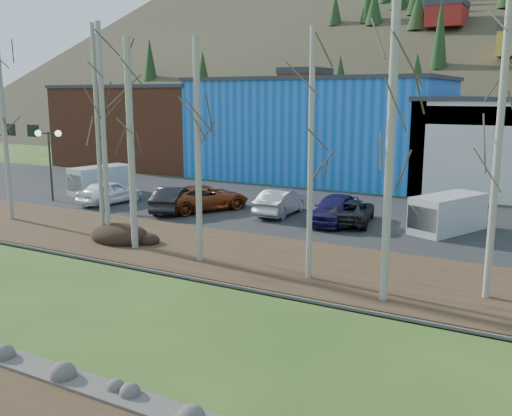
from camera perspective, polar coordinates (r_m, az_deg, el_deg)
The scene contains 26 objects.
near_bank_rocks at distance 17.18m, azimuth -23.95°, elevation -13.57°, with size 80.00×0.80×0.50m, color #47423D, non-canonical shape.
river at distance 19.65m, azimuth -14.28°, elevation -9.75°, with size 80.00×8.00×0.90m, color black, non-canonical shape.
far_bank_rocks at distance 22.60m, azimuth -7.10°, elevation -6.67°, with size 80.00×0.80×0.46m, color #47423D, non-canonical shape.
far_bank at distance 25.11m, azimuth -2.77°, elevation -4.58°, with size 80.00×7.00×0.15m, color #382616.
parking_lot at distance 34.21m, azimuth 6.57°, elevation -0.36°, with size 80.00×14.00×0.14m, color black.
building_brick at distance 58.20m, azimuth -10.19°, elevation 8.14°, with size 16.32×12.24×7.80m.
building_blue at distance 48.82m, azimuth 6.55°, elevation 7.96°, with size 20.40×12.24×8.30m.
hillside at distance 91.48m, azimuth 21.99°, elevation 17.15°, with size 160.00×72.00×35.00m, color #31291C, non-canonical shape.
dirt_mound at distance 27.67m, azimuth -13.46°, elevation -2.58°, with size 3.07×2.17×0.60m, color black.
birch_0 at distance 33.86m, azimuth -23.89°, elevation 7.48°, with size 0.26×0.26×10.19m.
birch_1 at distance 27.42m, azimuth -15.53°, elevation 7.07°, with size 0.20×0.20×9.92m.
birch_2 at distance 25.61m, azimuth -12.41°, elevation 6.13°, with size 0.30×0.30×9.19m.
birch_3 at distance 27.15m, azimuth -15.00°, elevation 7.11°, with size 0.24×0.24×9.97m.
birch_4 at distance 23.14m, azimuth -5.83°, elevation 5.60°, with size 0.26×0.26×9.03m.
birch_5 at distance 20.77m, azimuth 5.49°, elevation 5.11°, with size 0.20×0.20×9.14m.
birch_6 at distance 18.87m, azimuth 13.22°, elevation 5.02°, with size 0.28×0.28×9.65m.
birch_7 at distance 20.14m, azimuth 23.10°, elevation 6.15°, with size 0.24×0.24×10.59m.
street_lamp at distance 39.03m, azimuth -19.99°, elevation 5.90°, with size 1.63×0.93×4.56m.
car_0 at distance 37.17m, azimuth -14.40°, elevation 1.57°, with size 1.75×4.36×1.49m, color white.
car_1 at distance 33.94m, azimuth -8.22°, elevation 0.89°, with size 1.56×4.47×1.47m, color black.
car_2 at distance 34.17m, azimuth -5.11°, elevation 1.04°, with size 2.46×5.33×1.48m, color brown.
car_3 at distance 30.74m, azimuth 7.88°, elevation -0.09°, with size 1.85×4.60×1.57m, color #20184D.
car_4 at distance 32.69m, azimuth 2.50°, elevation 0.60°, with size 1.55×4.45×1.47m, color #A6A6A8.
car_5 at distance 31.02m, azimuth 9.45°, elevation -0.29°, with size 2.15×4.67×1.30m, color black.
van_white at distance 30.03m, azimuth 18.45°, elevation -0.56°, with size 3.31×4.61×1.86m.
van_grey at distance 41.27m, azimuth -15.46°, elevation 2.72°, with size 2.58×4.54×1.87m.
Camera 1 is at (12.84, -5.96, 6.94)m, focal length 40.00 mm.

